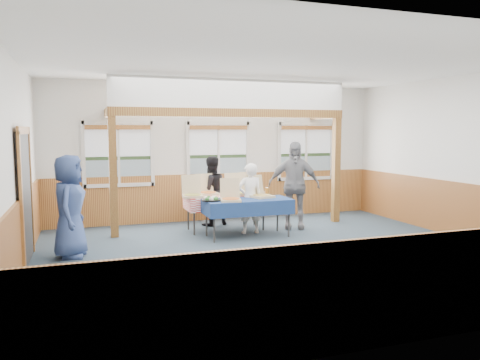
{
  "coord_description": "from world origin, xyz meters",
  "views": [
    {
      "loc": [
        -3.07,
        -7.2,
        2.11
      ],
      "look_at": [
        -0.29,
        1.0,
        1.2
      ],
      "focal_mm": 35.0,
      "sensor_mm": 36.0,
      "label": 1
    }
  ],
  "objects_px": {
    "man_blue": "(69,206)",
    "person_grey": "(294,185)",
    "woman_white": "(250,198)",
    "woman_black": "(211,191)",
    "table_right": "(226,198)",
    "table_left": "(248,202)"
  },
  "relations": [
    {
      "from": "man_blue",
      "to": "person_grey",
      "type": "distance_m",
      "value": 4.65
    },
    {
      "from": "woman_white",
      "to": "person_grey",
      "type": "height_order",
      "value": "person_grey"
    },
    {
      "from": "woman_white",
      "to": "woman_black",
      "type": "relative_size",
      "value": 0.94
    },
    {
      "from": "table_right",
      "to": "woman_black",
      "type": "height_order",
      "value": "woman_black"
    },
    {
      "from": "table_right",
      "to": "person_grey",
      "type": "bearing_deg",
      "value": -10.93
    },
    {
      "from": "table_right",
      "to": "person_grey",
      "type": "height_order",
      "value": "person_grey"
    },
    {
      "from": "woman_white",
      "to": "woman_black",
      "type": "bearing_deg",
      "value": -60.32
    },
    {
      "from": "table_left",
      "to": "table_right",
      "type": "distance_m",
      "value": 0.79
    },
    {
      "from": "woman_black",
      "to": "table_left",
      "type": "bearing_deg",
      "value": 94.95
    },
    {
      "from": "woman_black",
      "to": "table_right",
      "type": "bearing_deg",
      "value": 94.7
    },
    {
      "from": "woman_white",
      "to": "person_grey",
      "type": "distance_m",
      "value": 1.11
    },
    {
      "from": "table_left",
      "to": "woman_white",
      "type": "relative_size",
      "value": 1.29
    },
    {
      "from": "table_left",
      "to": "person_grey",
      "type": "bearing_deg",
      "value": -3.34
    },
    {
      "from": "table_left",
      "to": "man_blue",
      "type": "xyz_separation_m",
      "value": [
        -3.33,
        -0.49,
        0.16
      ]
    },
    {
      "from": "woman_black",
      "to": "woman_white",
      "type": "bearing_deg",
      "value": 106.07
    },
    {
      "from": "man_blue",
      "to": "person_grey",
      "type": "height_order",
      "value": "person_grey"
    },
    {
      "from": "woman_white",
      "to": "man_blue",
      "type": "distance_m",
      "value": 3.57
    },
    {
      "from": "table_left",
      "to": "table_right",
      "type": "relative_size",
      "value": 1.11
    },
    {
      "from": "table_left",
      "to": "table_right",
      "type": "bearing_deg",
      "value": 83.07
    },
    {
      "from": "table_right",
      "to": "woman_white",
      "type": "bearing_deg",
      "value": -50.19
    },
    {
      "from": "table_right",
      "to": "man_blue",
      "type": "height_order",
      "value": "man_blue"
    },
    {
      "from": "table_left",
      "to": "person_grey",
      "type": "distance_m",
      "value": 1.33
    }
  ]
}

